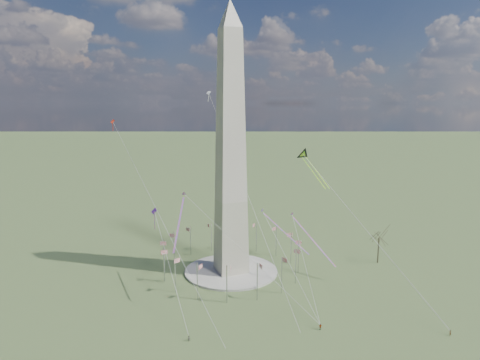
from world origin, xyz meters
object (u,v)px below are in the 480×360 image
object	(u,v)px
person_east	(450,333)
person_west	(189,338)
kite_delta_black	(305,157)
tree_near	(379,236)
washington_monument	(231,149)

from	to	relation	value
person_east	person_west	bearing A→B (deg)	-54.91
person_east	kite_delta_black	distance (m)	88.58
tree_near	person_west	bearing A→B (deg)	-160.88
person_east	kite_delta_black	size ratio (longest dim) A/B	0.09
person_east	person_west	distance (m)	73.62
washington_monument	person_west	bearing A→B (deg)	-122.91
washington_monument	person_west	xyz separation A→B (m)	(-27.34, -42.25, -47.14)
person_west	kite_delta_black	distance (m)	95.05
person_west	kite_delta_black	bearing A→B (deg)	-137.50
kite_delta_black	person_east	bearing A→B (deg)	84.85
person_east	tree_near	bearing A→B (deg)	-144.41
person_west	kite_delta_black	xyz separation A→B (m)	(65.66, 54.89, 41.37)
person_east	kite_delta_black	world-z (taller)	kite_delta_black
person_east	kite_delta_black	xyz separation A→B (m)	(-4.16, 78.25, 41.31)
kite_delta_black	tree_near	bearing A→B (deg)	123.00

